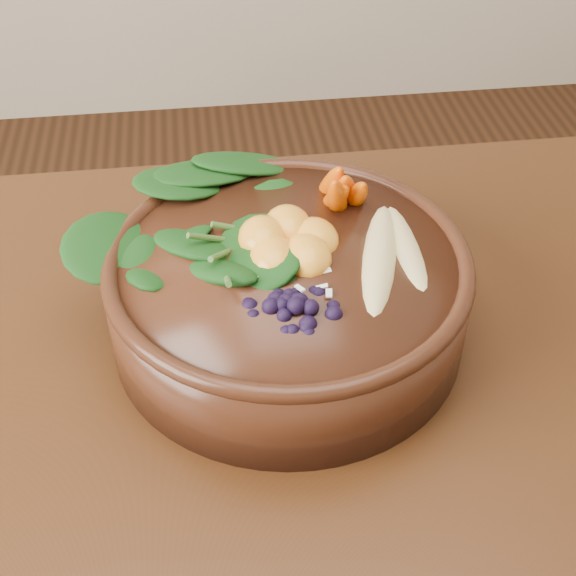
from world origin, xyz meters
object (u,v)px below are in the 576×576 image
Objects in this scene: banana_halves at (394,238)px; mandarin_cluster at (289,229)px; stoneware_bowl at (288,296)px; kale_heap at (229,195)px; blueberry_pile at (298,290)px; dining_table at (294,520)px; carrot_cluster at (345,160)px.

banana_halves is 0.09m from mandarin_cluster.
stoneware_bowl is 0.11m from kale_heap.
blueberry_pile reaches higher than banana_halves.
blueberry_pile is at bearing -141.51° from banana_halves.
banana_halves reaches higher than stoneware_bowl.
blueberry_pile is at bearing -92.92° from mandarin_cluster.
kale_heap is at bearing 98.53° from dining_table.
stoneware_bowl is 1.53× the size of kale_heap.
stoneware_bowl reaches higher than dining_table.
carrot_cluster is 0.87× the size of mandarin_cluster.
mandarin_cluster is (0.00, 0.02, 0.06)m from stoneware_bowl.
blueberry_pile is at bearing -109.55° from carrot_cluster.
kale_heap is at bearing 156.45° from banana_halves.
mandarin_cluster is (0.05, -0.05, -0.01)m from kale_heap.
carrot_cluster reaches higher than mandarin_cluster.
mandarin_cluster reaches higher than banana_halves.
mandarin_cluster is at bearing 87.08° from blueberry_pile.
kale_heap is (-0.05, 0.07, 0.07)m from stoneware_bowl.
mandarin_cluster is at bearing 84.01° from dining_table.
stoneware_bowl is 3.15× the size of mandarin_cluster.
stoneware_bowl is at bearing -56.78° from kale_heap.
carrot_cluster reaches higher than banana_halves.
kale_heap reaches higher than dining_table.
blueberry_pile reaches higher than mandarin_cluster.
banana_halves is (0.03, -0.08, -0.03)m from carrot_cluster.
dining_table is at bearing -105.10° from carrot_cluster.
carrot_cluster is 0.50× the size of banana_halves.
blueberry_pile is (-0.09, -0.07, 0.01)m from banana_halves.
stoneware_bowl is 0.11m from banana_halves.
mandarin_cluster is at bearing -129.81° from carrot_cluster.
stoneware_bowl is at bearing -123.69° from carrot_cluster.
banana_halves is at bearing 53.14° from dining_table.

